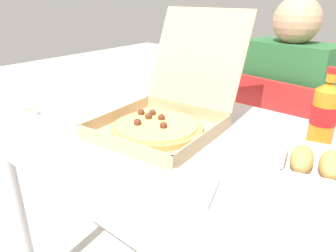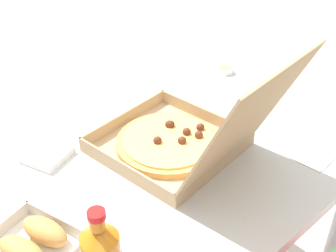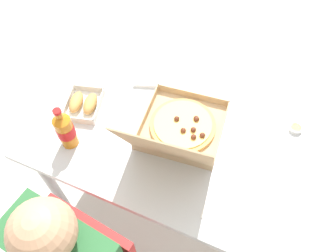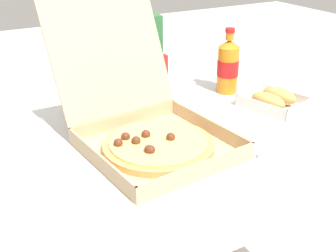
{
  "view_description": "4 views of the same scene",
  "coord_description": "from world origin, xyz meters",
  "px_view_note": "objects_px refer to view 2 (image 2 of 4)",
  "views": [
    {
      "loc": [
        0.56,
        -0.71,
        1.16
      ],
      "look_at": [
        -0.05,
        0.01,
        0.76
      ],
      "focal_mm": 34.02,
      "sensor_mm": 36.0,
      "label": 1
    },
    {
      "loc": [
        0.63,
        0.71,
        1.52
      ],
      "look_at": [
        -0.07,
        -0.04,
        0.81
      ],
      "focal_mm": 48.45,
      "sensor_mm": 36.0,
      "label": 2
    },
    {
      "loc": [
        -0.33,
        0.76,
        1.96
      ],
      "look_at": [
        -0.01,
        0.01,
        0.77
      ],
      "focal_mm": 35.42,
      "sensor_mm": 36.0,
      "label": 3
    },
    {
      "loc": [
        -0.52,
        -0.9,
        1.29
      ],
      "look_at": [
        -0.02,
        -0.01,
        0.8
      ],
      "focal_mm": 45.75,
      "sensor_mm": 36.0,
      "label": 4
    }
  ],
  "objects_px": {
    "bread_side_box": "(34,243)",
    "paper_menu": "(314,144)",
    "dipping_sauce_cup": "(226,70)",
    "pizza_box_open": "(181,139)",
    "napkin_pile": "(47,155)"
  },
  "relations": [
    {
      "from": "bread_side_box",
      "to": "paper_menu",
      "type": "bearing_deg",
      "value": 165.69
    },
    {
      "from": "dipping_sauce_cup",
      "to": "paper_menu",
      "type": "bearing_deg",
      "value": 72.49
    },
    {
      "from": "bread_side_box",
      "to": "dipping_sauce_cup",
      "type": "xyz_separation_m",
      "value": [
        -0.92,
        -0.26,
        -0.01
      ]
    },
    {
      "from": "pizza_box_open",
      "to": "bread_side_box",
      "type": "bearing_deg",
      "value": 3.6
    },
    {
      "from": "bread_side_box",
      "to": "dipping_sauce_cup",
      "type": "bearing_deg",
      "value": -164.15
    },
    {
      "from": "pizza_box_open",
      "to": "paper_menu",
      "type": "distance_m",
      "value": 0.39
    },
    {
      "from": "napkin_pile",
      "to": "dipping_sauce_cup",
      "type": "bearing_deg",
      "value": 179.43
    },
    {
      "from": "paper_menu",
      "to": "napkin_pile",
      "type": "bearing_deg",
      "value": -41.35
    },
    {
      "from": "dipping_sauce_cup",
      "to": "bread_side_box",
      "type": "bearing_deg",
      "value": 15.85
    },
    {
      "from": "pizza_box_open",
      "to": "dipping_sauce_cup",
      "type": "xyz_separation_m",
      "value": [
        -0.45,
        -0.23,
        -0.04
      ]
    },
    {
      "from": "bread_side_box",
      "to": "paper_menu",
      "type": "xyz_separation_m",
      "value": [
        -0.77,
        0.2,
        -0.02
      ]
    },
    {
      "from": "paper_menu",
      "to": "napkin_pile",
      "type": "xyz_separation_m",
      "value": [
        0.59,
        -0.46,
        0.01
      ]
    },
    {
      "from": "bread_side_box",
      "to": "dipping_sauce_cup",
      "type": "distance_m",
      "value": 0.95
    },
    {
      "from": "bread_side_box",
      "to": "napkin_pile",
      "type": "relative_size",
      "value": 2.03
    },
    {
      "from": "pizza_box_open",
      "to": "dipping_sauce_cup",
      "type": "height_order",
      "value": "pizza_box_open"
    }
  ]
}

